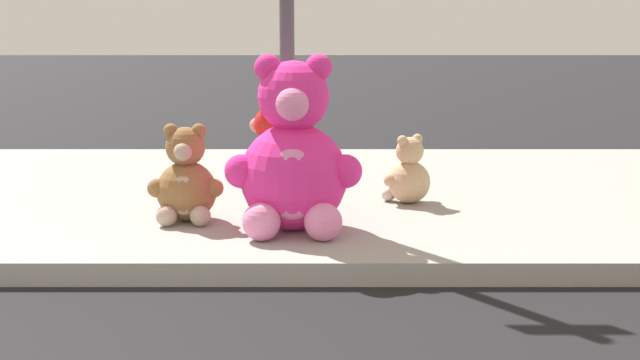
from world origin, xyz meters
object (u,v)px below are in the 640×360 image
(plush_red, at_px, (269,153))
(plush_tan, at_px, (409,175))
(plush_pink_large, at_px, (295,161))
(plush_brown, at_px, (187,183))

(plush_red, relative_size, plush_tan, 1.31)
(plush_pink_large, height_order, plush_red, plush_pink_large)
(plush_pink_large, relative_size, plush_red, 1.70)
(plush_brown, bearing_deg, plush_red, 67.89)
(plush_brown, xyz_separation_m, plush_red, (0.52, 1.29, 0.00))
(plush_pink_large, height_order, plush_tan, plush_pink_large)
(plush_brown, bearing_deg, plush_pink_large, -19.25)
(plush_red, bearing_deg, plush_pink_large, -80.39)
(plush_tan, bearing_deg, plush_pink_large, -134.44)
(plush_red, bearing_deg, plush_brown, -112.11)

